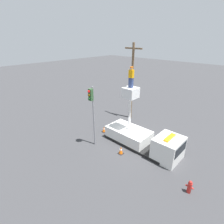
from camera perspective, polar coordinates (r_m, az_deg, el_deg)
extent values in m
plane|color=#38383A|center=(16.79, 8.04, -10.37)|extent=(120.00, 120.00, 0.00)
cube|color=black|center=(16.72, 8.06, -10.03)|extent=(6.07, 2.38, 0.24)
cube|color=silver|center=(16.94, 5.44, -7.39)|extent=(4.10, 2.32, 1.25)
cube|color=silver|center=(15.06, 17.81, -11.34)|extent=(1.97, 2.32, 1.94)
cube|color=black|center=(14.57, 21.54, -11.39)|extent=(0.03, 1.97, 0.78)
cube|color=orange|center=(14.51, 18.32, -7.95)|extent=(0.36, 1.39, 0.14)
cylinder|color=silver|center=(15.91, 5.76, -0.46)|extent=(0.22, 0.22, 3.22)
cube|color=silver|center=(15.22, 6.06, 6.30)|extent=(1.15, 1.15, 0.90)
cube|color=navy|center=(14.99, 6.20, 9.48)|extent=(0.34, 0.26, 0.84)
cube|color=#F29E0C|center=(14.83, 6.32, 12.29)|extent=(0.40, 0.26, 0.66)
sphere|color=beige|center=(14.75, 6.40, 13.99)|extent=(0.23, 0.23, 0.23)
cylinder|color=orange|center=(14.73, 6.42, 14.32)|extent=(0.26, 0.26, 0.09)
cylinder|color=gray|center=(15.36, -5.97, -1.75)|extent=(0.14, 0.14, 5.55)
cube|color=#2D512D|center=(14.46, -6.94, 5.63)|extent=(0.34, 0.28, 1.00)
sphere|color=red|center=(14.26, -7.57, 6.64)|extent=(0.22, 0.22, 0.22)
sphere|color=#503C07|center=(14.35, -7.50, 5.46)|extent=(0.22, 0.22, 0.22)
sphere|color=#083710|center=(14.45, -7.44, 4.29)|extent=(0.22, 0.22, 0.22)
cylinder|color=#B2231E|center=(13.16, 23.94, -21.67)|extent=(0.26, 0.26, 0.76)
sphere|color=#B2231E|center=(12.86, 24.28, -20.24)|extent=(0.22, 0.22, 0.22)
cylinder|color=#B2231E|center=(13.14, 23.17, -21.13)|extent=(0.12, 0.11, 0.11)
cylinder|color=#B2231E|center=(13.08, 24.83, -21.73)|extent=(0.12, 0.11, 0.11)
cube|color=black|center=(18.64, -2.64, -6.38)|extent=(0.43, 0.43, 0.03)
cone|color=orange|center=(18.50, -2.65, -5.61)|extent=(0.36, 0.36, 0.60)
cylinder|color=white|center=(18.48, -2.66, -5.53)|extent=(0.18, 0.18, 0.08)
cube|color=black|center=(15.49, 2.89, -13.32)|extent=(0.42, 0.42, 0.03)
cone|color=orange|center=(15.29, 2.92, -12.27)|extent=(0.35, 0.35, 0.73)
cylinder|color=white|center=(15.26, 2.92, -12.16)|extent=(0.18, 0.18, 0.10)
cylinder|color=brown|center=(20.42, 6.51, 9.37)|extent=(0.26, 0.26, 8.72)
cube|color=brown|center=(19.85, 7.04, 19.95)|extent=(2.20, 0.16, 0.16)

